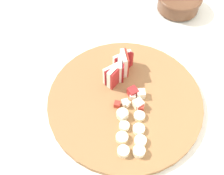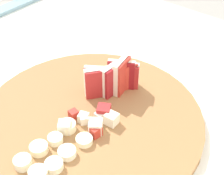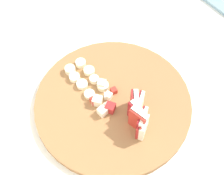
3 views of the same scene
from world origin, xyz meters
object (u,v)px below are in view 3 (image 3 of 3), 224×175
Objects in this scene: cutting_board at (113,104)px; apple_dice_pile at (104,100)px; apple_wedge_fan at (138,116)px; banana_slice_rows at (85,77)px.

cutting_board is 4.03× the size of apple_dice_pile.
banana_slice_rows is (0.18, 0.02, -0.02)m from apple_wedge_fan.
banana_slice_rows is (0.08, -0.01, -0.00)m from apple_dice_pile.
apple_wedge_fan is 0.81× the size of banana_slice_rows.
cutting_board is 0.03m from apple_dice_pile.
apple_dice_pile is at bearing 51.51° from cutting_board.
cutting_board is at bearing -172.99° from banana_slice_rows.
apple_wedge_fan is 0.10m from apple_dice_pile.
apple_dice_pile reaches higher than cutting_board.
cutting_board is at bearing 8.68° from apple_wedge_fan.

